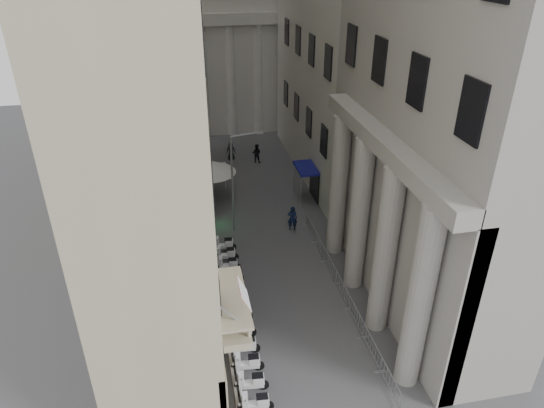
{
  "coord_description": "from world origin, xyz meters",
  "views": [
    {
      "loc": [
        -5.79,
        -9.84,
        19.61
      ],
      "look_at": [
        -0.43,
        17.46,
        4.5
      ],
      "focal_mm": 32.0,
      "sensor_mm": 36.0,
      "label": 1
    }
  ],
  "objects": [
    {
      "name": "security_tent",
      "position": [
        -3.6,
        27.56,
        2.95
      ],
      "size": [
        4.34,
        4.34,
        3.53
      ],
      "color": "white",
      "rests_on": "ground"
    },
    {
      "name": "scooter_10",
      "position": [
        -3.56,
        16.79,
        0.0
      ],
      "size": [
        1.44,
        0.67,
        1.5
      ],
      "primitive_type": null,
      "rotation": [
        0.0,
        0.0,
        1.49
      ],
      "color": "white",
      "rests_on": "ground"
    },
    {
      "name": "barrier_4",
      "position": [
        3.13,
        15.37,
        0.0
      ],
      "size": [
        0.6,
        2.4,
        1.1
      ],
      "primitive_type": null,
      "color": "#AEB1B7",
      "rests_on": "ground"
    },
    {
      "name": "street_lamp",
      "position": [
        -2.22,
        22.02,
        4.57
      ],
      "size": [
        2.49,
        0.69,
        7.71
      ],
      "rotation": [
        0.0,
        0.0,
        0.21
      ],
      "color": "#96999F",
      "rests_on": "ground"
    },
    {
      "name": "scooter_6",
      "position": [
        -3.56,
        11.78,
        0.0
      ],
      "size": [
        1.44,
        0.67,
        1.5
      ],
      "primitive_type": null,
      "rotation": [
        0.0,
        0.0,
        1.49
      ],
      "color": "white",
      "rests_on": "ground"
    },
    {
      "name": "pedestrian_a",
      "position": [
        1.89,
        21.21,
        1.02
      ],
      "size": [
        0.82,
        0.62,
        2.03
      ],
      "primitive_type": "imported",
      "rotation": [
        0.0,
        0.0,
        2.94
      ],
      "color": "#0C1632",
      "rests_on": "ground"
    },
    {
      "name": "scooter_8",
      "position": [
        -3.56,
        14.28,
        0.0
      ],
      "size": [
        1.44,
        0.67,
        1.5
      ],
      "primitive_type": null,
      "rotation": [
        0.0,
        0.0,
        1.49
      ],
      "color": "white",
      "rests_on": "ground"
    },
    {
      "name": "barrier_2",
      "position": [
        3.13,
        10.37,
        0.0
      ],
      "size": [
        0.6,
        2.4,
        1.1
      ],
      "primitive_type": null,
      "color": "#AEB1B7",
      "rests_on": "ground"
    },
    {
      "name": "scooter_9",
      "position": [
        -3.56,
        15.54,
        0.0
      ],
      "size": [
        1.44,
        0.67,
        1.5
      ],
      "primitive_type": null,
      "rotation": [
        0.0,
        0.0,
        1.49
      ],
      "color": "white",
      "rests_on": "ground"
    },
    {
      "name": "scooter_7",
      "position": [
        -3.56,
        13.03,
        0.0
      ],
      "size": [
        1.44,
        0.67,
        1.5
      ],
      "primitive_type": null,
      "rotation": [
        0.0,
        0.0,
        1.49
      ],
      "color": "white",
      "rests_on": "ground"
    },
    {
      "name": "scooter_3",
      "position": [
        -3.56,
        8.01,
        0.0
      ],
      "size": [
        1.44,
        0.67,
        1.5
      ],
      "primitive_type": null,
      "rotation": [
        0.0,
        0.0,
        1.49
      ],
      "color": "white",
      "rests_on": "ground"
    },
    {
      "name": "info_kiosk",
      "position": [
        -4.19,
        23.32,
        0.98
      ],
      "size": [
        0.62,
        0.95,
        1.94
      ],
      "rotation": [
        0.0,
        0.0,
        -0.42
      ],
      "color": "black",
      "rests_on": "ground"
    },
    {
      "name": "scooter_5",
      "position": [
        -3.56,
        10.52,
        0.0
      ],
      "size": [
        1.44,
        0.67,
        1.5
      ],
      "primitive_type": null,
      "rotation": [
        0.0,
        0.0,
        1.49
      ],
      "color": "white",
      "rests_on": "ground"
    },
    {
      "name": "barrier_1",
      "position": [
        3.13,
        7.87,
        0.0
      ],
      "size": [
        0.6,
        2.4,
        1.1
      ],
      "primitive_type": null,
      "color": "#AEB1B7",
      "rests_on": "ground"
    },
    {
      "name": "blue_awning",
      "position": [
        4.15,
        26.0,
        0.0
      ],
      "size": [
        1.6,
        3.0,
        3.0
      ],
      "primitive_type": null,
      "color": "navy",
      "rests_on": "ground"
    },
    {
      "name": "scooter_11",
      "position": [
        -3.56,
        18.05,
        0.0
      ],
      "size": [
        1.44,
        0.67,
        1.5
      ],
      "primitive_type": null,
      "rotation": [
        0.0,
        0.0,
        1.49
      ],
      "color": "white",
      "rests_on": "ground"
    },
    {
      "name": "pedestrian_b",
      "position": [
        1.35,
        34.57,
        0.97
      ],
      "size": [
        1.17,
        1.07,
        1.94
      ],
      "primitive_type": "imported",
      "rotation": [
        0.0,
        0.0,
        2.7
      ],
      "color": "black",
      "rests_on": "ground"
    },
    {
      "name": "iron_fence",
      "position": [
        -4.3,
        18.0,
        0.0
      ],
      "size": [
        0.3,
        28.0,
        1.4
      ],
      "primitive_type": null,
      "color": "black",
      "rests_on": "ground"
    },
    {
      "name": "barrier_5",
      "position": [
        3.13,
        17.87,
        0.0
      ],
      "size": [
        0.6,
        2.4,
        1.1
      ],
      "primitive_type": null,
      "color": "#AEB1B7",
      "rests_on": "ground"
    },
    {
      "name": "scooter_12",
      "position": [
        -3.56,
        19.3,
        0.0
      ],
      "size": [
        1.44,
        0.67,
        1.5
      ],
      "primitive_type": null,
      "rotation": [
        0.0,
        0.0,
        1.49
      ],
      "color": "white",
      "rests_on": "ground"
    },
    {
      "name": "barrier_6",
      "position": [
        3.13,
        20.37,
        0.0
      ],
      "size": [
        0.6,
        2.4,
        1.1
      ],
      "primitive_type": null,
      "color": "#AEB1B7",
      "rests_on": "ground"
    },
    {
      "name": "pedestrian_c",
      "position": [
        -1.09,
        35.73,
        0.94
      ],
      "size": [
        0.96,
        0.67,
        1.88
      ],
      "primitive_type": "imported",
      "rotation": [
        0.0,
        0.0,
        3.06
      ],
      "color": "black",
      "rests_on": "ground"
    },
    {
      "name": "scooter_4",
      "position": [
        -3.56,
        9.27,
        0.0
      ],
      "size": [
        1.44,
        0.67,
        1.5
      ],
      "primitive_type": null,
      "rotation": [
        0.0,
        0.0,
        1.49
      ],
      "color": "white",
      "rests_on": "ground"
    },
    {
      "name": "scooter_2",
      "position": [
        -3.56,
        6.76,
        0.0
      ],
      "size": [
        1.44,
        0.67,
        1.5
      ],
      "primitive_type": null,
      "rotation": [
        0.0,
        0.0,
        1.49
      ],
      "color": "white",
      "rests_on": "ground"
    },
    {
      "name": "barrier_3",
      "position": [
        3.13,
        12.87,
        0.0
      ],
      "size": [
        0.6,
        2.4,
        1.1
      ],
      "primitive_type": null,
      "color": "#AEB1B7",
      "rests_on": "ground"
    },
    {
      "name": "barrier_0",
      "position": [
        3.13,
        5.37,
        0.0
      ],
      "size": [
        0.6,
        2.4,
        1.1
      ],
      "primitive_type": null,
      "color": "#AEB1B7",
      "rests_on": "ground"
    }
  ]
}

